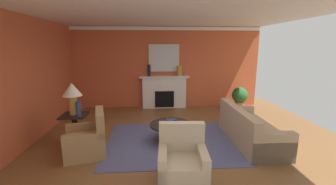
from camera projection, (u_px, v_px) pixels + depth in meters
name	position (u px, v px, depth m)	size (l,w,h in m)	color
ground_plane	(171.00, 144.00, 5.24)	(8.77, 8.77, 0.00)	brown
wall_fireplace	(164.00, 68.00, 8.29)	(7.12, 0.12, 2.96)	#C65633
wall_window	(23.00, 82.00, 5.00)	(0.12, 7.35, 2.96)	#C65633
ceiling_panel	(171.00, 12.00, 4.92)	(7.12, 7.35, 0.06)	white
crown_moulding	(164.00, 28.00, 7.93)	(7.12, 0.08, 0.12)	white
area_rug	(171.00, 141.00, 5.39)	(3.03, 2.58, 0.01)	#4C517A
fireplace	(164.00, 93.00, 8.27)	(1.80, 0.35, 1.20)	white
mantel_mirror	(164.00, 58.00, 8.13)	(1.11, 0.04, 0.99)	silver
sofa	(249.00, 130.00, 5.29)	(0.90, 2.10, 0.85)	tan
armchair_near_window	(88.00, 141.00, 4.69)	(0.97, 0.97, 0.95)	#9E7A4C
armchair_facing_fireplace	(182.00, 164.00, 3.77)	(0.85, 0.85, 0.95)	#C1B293
coffee_table	(171.00, 128.00, 5.33)	(1.00, 1.00, 0.45)	black
side_table	(75.00, 127.00, 5.26)	(0.56, 0.56, 0.70)	black
table_lamp	(72.00, 92.00, 5.09)	(0.44, 0.44, 0.75)	#B28E38
vase_mantel_right	(179.00, 71.00, 8.10)	(0.17, 0.17, 0.38)	#B7892D
vase_on_side_table	(78.00, 109.00, 5.05)	(0.11, 0.11, 0.34)	navy
vase_mantel_left	(149.00, 70.00, 8.01)	(0.12, 0.12, 0.42)	black
book_red_cover	(171.00, 120.00, 5.45)	(0.23, 0.14, 0.06)	navy
potted_plant	(240.00, 97.00, 7.97)	(0.56, 0.56, 0.83)	#A8754C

